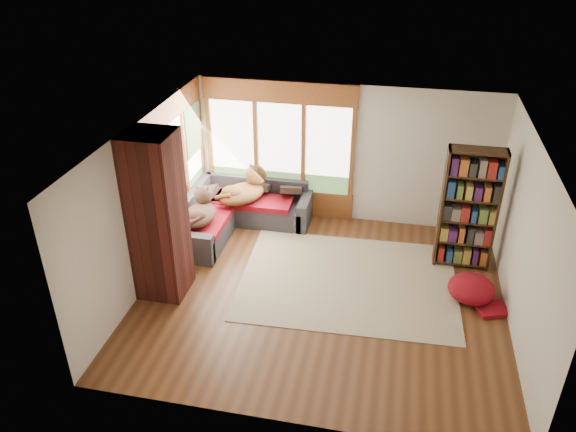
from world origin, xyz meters
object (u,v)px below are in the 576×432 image
at_px(area_rug, 348,280).
at_px(dog_brindle, 200,206).
at_px(pouf, 472,288).
at_px(brick_chimney, 157,217).
at_px(bookshelf, 469,210).
at_px(sectional_sofa, 231,213).
at_px(dog_tan, 245,185).

distance_m(area_rug, dog_brindle, 2.81).
xyz_separation_m(area_rug, pouf, (1.88, -0.09, 0.20)).
relative_size(brick_chimney, bookshelf, 1.26).
bearing_deg(sectional_sofa, pouf, -15.58).
distance_m(sectional_sofa, bookshelf, 4.18).
relative_size(brick_chimney, sectional_sofa, 1.18).
height_order(sectional_sofa, pouf, sectional_sofa).
height_order(sectional_sofa, dog_brindle, dog_brindle).
relative_size(sectional_sofa, bookshelf, 1.06).
xyz_separation_m(area_rug, dog_brindle, (-2.64, 0.60, 0.76)).
bearing_deg(pouf, bookshelf, 96.27).
height_order(brick_chimney, pouf, brick_chimney).
bearing_deg(dog_brindle, area_rug, -107.09).
bearing_deg(dog_tan, dog_brindle, -175.54).
relative_size(bookshelf, dog_brindle, 2.32).
distance_m(brick_chimney, bookshelf, 4.84).
bearing_deg(dog_tan, bookshelf, -61.62).
bearing_deg(area_rug, bookshelf, 26.06).
distance_m(sectional_sofa, area_rug, 2.66).
xyz_separation_m(sectional_sofa, area_rug, (2.32, -1.25, -0.30)).
distance_m(pouf, dog_brindle, 4.61).
relative_size(sectional_sofa, dog_tan, 1.97).
xyz_separation_m(bookshelf, dog_tan, (-3.87, 0.59, -0.22)).
distance_m(pouf, dog_tan, 4.30).
relative_size(sectional_sofa, pouf, 3.13).
height_order(sectional_sofa, area_rug, sectional_sofa).
xyz_separation_m(brick_chimney, pouf, (4.64, 0.71, -1.10)).
height_order(brick_chimney, dog_tan, brick_chimney).
relative_size(area_rug, dog_brindle, 3.82).
height_order(bookshelf, dog_tan, bookshelf).
bearing_deg(dog_brindle, bookshelf, -90.88).
xyz_separation_m(brick_chimney, area_rug, (2.77, 0.79, -1.29)).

